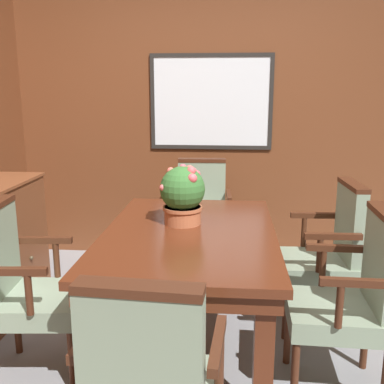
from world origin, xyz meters
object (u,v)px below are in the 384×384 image
Objects in this scene: chair_right_near at (353,295)px; chair_left_near at (24,284)px; chair_head_far at (201,213)px; chair_right_far at (328,250)px; dining_table at (190,247)px; potted_plant at (183,194)px.

chair_left_near is at bearing -87.98° from chair_right_near.
chair_right_near and chair_head_far have the same top height.
dining_table is at bearing -72.31° from chair_right_far.
potted_plant is at bearing 111.53° from dining_table.
chair_left_near is 1.88m from chair_right_far.
chair_head_far is (0.87, 1.50, 0.00)m from chair_left_near.
chair_right_far is at bearing -45.04° from chair_head_far.
dining_table is 0.95m from chair_left_near.
chair_right_near is 1.72m from chair_head_far.
potted_plant is at bearing -63.71° from chair_left_near.
chair_right_near is at bearing -27.70° from potted_plant.
potted_plant is (-0.06, 0.14, 0.29)m from dining_table.
chair_left_near is 1.74m from chair_right_near.
chair_right_near is at bearing -94.58° from chair_left_near.
chair_head_far is at bearing -34.98° from chair_left_near.
chair_right_far is at bearing 20.42° from dining_table.
chair_head_far is (-0.01, 1.15, -0.11)m from dining_table.
chair_right_near is 1.12m from potted_plant.
chair_right_near is (-0.02, -0.67, 0.00)m from chair_right_far.
dining_table is 1.56× the size of chair_head_far.
chair_right_far and chair_right_near have the same top height.
chair_right_far reaches higher than dining_table.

